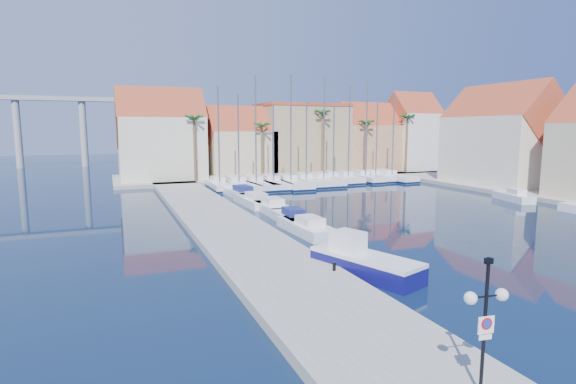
# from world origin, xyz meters

# --- Properties ---
(ground) EXTENTS (260.00, 260.00, 0.00)m
(ground) POSITION_xyz_m (0.00, 0.00, 0.00)
(ground) COLOR black
(ground) RESTS_ON ground
(quay_west) EXTENTS (6.00, 77.00, 0.50)m
(quay_west) POSITION_xyz_m (-9.00, 13.50, 0.25)
(quay_west) COLOR gray
(quay_west) RESTS_ON ground
(shore_north) EXTENTS (54.00, 16.00, 0.50)m
(shore_north) POSITION_xyz_m (10.00, 48.00, 0.25)
(shore_north) COLOR gray
(shore_north) RESTS_ON ground
(shore_east) EXTENTS (12.00, 60.00, 0.50)m
(shore_east) POSITION_xyz_m (32.00, 15.00, 0.25)
(shore_east) COLOR gray
(shore_east) RESTS_ON ground
(lamp_post) EXTENTS (1.35, 0.48, 4.00)m
(lamp_post) POSITION_xyz_m (-7.98, -13.07, 3.12)
(lamp_post) COLOR black
(lamp_post) RESTS_ON quay_west
(bollard) EXTENTS (0.18, 0.18, 0.46)m
(bollard) POSITION_xyz_m (-6.60, -1.60, 0.73)
(bollard) COLOR black
(bollard) RESTS_ON quay_west
(fishing_boat) EXTENTS (4.16, 6.73, 2.23)m
(fishing_boat) POSITION_xyz_m (-4.76, -1.43, 0.74)
(fishing_boat) COLOR #100F58
(fishing_boat) RESTS_ON ground
(motorboat_west_0) EXTENTS (2.38, 6.69, 1.40)m
(motorboat_west_0) POSITION_xyz_m (-3.61, 8.63, 0.51)
(motorboat_west_0) COLOR white
(motorboat_west_0) RESTS_ON ground
(motorboat_west_1) EXTENTS (2.18, 6.14, 1.40)m
(motorboat_west_1) POSITION_xyz_m (-3.33, 12.46, 0.51)
(motorboat_west_1) COLOR white
(motorboat_west_1) RESTS_ON ground
(motorboat_west_2) EXTENTS (2.30, 6.96, 1.40)m
(motorboat_west_2) POSITION_xyz_m (-3.04, 18.42, 0.51)
(motorboat_west_2) COLOR white
(motorboat_west_2) RESTS_ON ground
(motorboat_west_3) EXTENTS (2.52, 7.47, 1.40)m
(motorboat_west_3) POSITION_xyz_m (-3.44, 22.38, 0.51)
(motorboat_west_3) COLOR white
(motorboat_west_3) RESTS_ON ground
(motorboat_west_4) EXTENTS (2.91, 7.47, 1.40)m
(motorboat_west_4) POSITION_xyz_m (-3.18, 28.38, 0.51)
(motorboat_west_4) COLOR white
(motorboat_west_4) RESTS_ON ground
(motorboat_east_1) EXTENTS (2.88, 5.55, 1.40)m
(motorboat_east_1) POSITION_xyz_m (23.98, 14.27, 0.51)
(motorboat_east_1) COLOR white
(motorboat_east_1) RESTS_ON ground
(sailboat_0) EXTENTS (2.69, 9.08, 13.34)m
(sailboat_0) POSITION_xyz_m (-4.03, 35.97, 0.62)
(sailboat_0) COLOR white
(sailboat_0) RESTS_ON ground
(sailboat_1) EXTENTS (3.63, 11.66, 12.32)m
(sailboat_1) POSITION_xyz_m (-1.64, 35.50, 0.56)
(sailboat_1) COLOR white
(sailboat_1) RESTS_ON ground
(sailboat_2) EXTENTS (3.89, 11.61, 14.74)m
(sailboat_2) POSITION_xyz_m (0.72, 35.51, 0.59)
(sailboat_2) COLOR white
(sailboat_2) RESTS_ON ground
(sailboat_3) EXTENTS (3.77, 11.22, 11.22)m
(sailboat_3) POSITION_xyz_m (3.24, 35.38, 0.56)
(sailboat_3) COLOR white
(sailboat_3) RESTS_ON ground
(sailboat_4) EXTENTS (3.69, 12.00, 15.00)m
(sailboat_4) POSITION_xyz_m (5.63, 35.14, 0.59)
(sailboat_4) COLOR white
(sailboat_4) RESTS_ON ground
(sailboat_5) EXTENTS (2.84, 10.53, 11.53)m
(sailboat_5) POSITION_xyz_m (8.22, 35.78, 0.57)
(sailboat_5) COLOR white
(sailboat_5) RESTS_ON ground
(sailboat_6) EXTENTS (2.75, 10.23, 14.99)m
(sailboat_6) POSITION_xyz_m (10.87, 35.64, 0.61)
(sailboat_6) COLOR white
(sailboat_6) RESTS_ON ground
(sailboat_7) EXTENTS (2.57, 9.04, 11.10)m
(sailboat_7) POSITION_xyz_m (13.04, 36.81, 0.58)
(sailboat_7) COLOR white
(sailboat_7) RESTS_ON ground
(sailboat_8) EXTENTS (2.84, 8.41, 13.99)m
(sailboat_8) POSITION_xyz_m (15.53, 36.60, 0.65)
(sailboat_8) COLOR white
(sailboat_8) RESTS_ON ground
(sailboat_9) EXTENTS (2.40, 8.69, 14.73)m
(sailboat_9) POSITION_xyz_m (18.36, 36.55, 0.65)
(sailboat_9) COLOR white
(sailboat_9) RESTS_ON ground
(sailboat_10) EXTENTS (2.38, 8.64, 11.82)m
(sailboat_10) POSITION_xyz_m (20.34, 36.80, 0.60)
(sailboat_10) COLOR white
(sailboat_10) RESTS_ON ground
(sailboat_11) EXTENTS (3.52, 10.70, 13.08)m
(sailboat_11) POSITION_xyz_m (22.76, 36.23, 0.58)
(sailboat_11) COLOR white
(sailboat_11) RESTS_ON ground
(building_0) EXTENTS (12.30, 9.00, 13.50)m
(building_0) POSITION_xyz_m (-10.00, 47.00, 6.52)
(building_0) COLOR beige
(building_0) RESTS_ON shore_north
(building_1) EXTENTS (10.30, 8.00, 11.00)m
(building_1) POSITION_xyz_m (2.00, 47.00, 5.30)
(building_1) COLOR #C9B98E
(building_1) RESTS_ON shore_north
(building_2) EXTENTS (14.20, 10.20, 11.50)m
(building_2) POSITION_xyz_m (13.00, 48.00, 6.26)
(building_2) COLOR tan
(building_2) RESTS_ON shore_north
(building_3) EXTENTS (10.30, 8.00, 12.00)m
(building_3) POSITION_xyz_m (25.00, 47.00, 5.86)
(building_3) COLOR #B17659
(building_3) RESTS_ON shore_north
(building_4) EXTENTS (8.30, 8.00, 14.00)m
(building_4) POSITION_xyz_m (34.00, 46.00, 6.97)
(building_4) COLOR white
(building_4) RESTS_ON shore_north
(building_6) EXTENTS (9.00, 14.30, 13.50)m
(building_6) POSITION_xyz_m (32.00, 24.00, 6.52)
(building_6) COLOR beige
(building_6) RESTS_ON shore_east
(palm_0) EXTENTS (2.60, 2.60, 10.15)m
(palm_0) POSITION_xyz_m (-6.00, 42.00, 9.08)
(palm_0) COLOR brown
(palm_0) RESTS_ON shore_north
(palm_1) EXTENTS (2.60, 2.60, 9.15)m
(palm_1) POSITION_xyz_m (4.00, 42.00, 8.14)
(palm_1) COLOR brown
(palm_1) RESTS_ON shore_north
(palm_2) EXTENTS (2.60, 2.60, 11.15)m
(palm_2) POSITION_xyz_m (14.00, 42.00, 10.02)
(palm_2) COLOR brown
(palm_2) RESTS_ON shore_north
(palm_3) EXTENTS (2.60, 2.60, 9.65)m
(palm_3) POSITION_xyz_m (22.00, 42.00, 8.61)
(palm_3) COLOR brown
(palm_3) RESTS_ON shore_north
(palm_4) EXTENTS (2.60, 2.60, 10.65)m
(palm_4) POSITION_xyz_m (30.00, 42.00, 9.55)
(palm_4) COLOR brown
(palm_4) RESTS_ON shore_north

